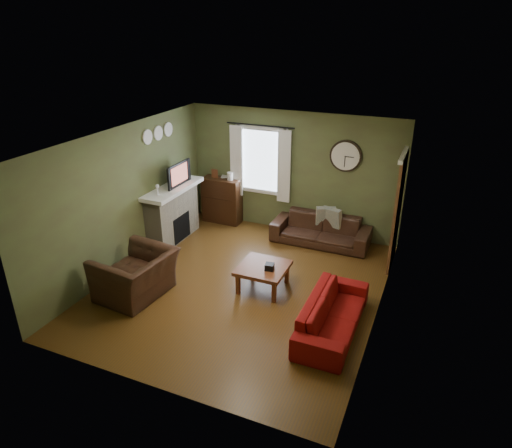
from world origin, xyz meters
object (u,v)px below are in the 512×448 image
at_px(sofa_brown, 321,230).
at_px(sofa_red, 333,314).
at_px(coffee_table, 263,277).
at_px(armchair, 136,275).
at_px(bookshelf, 222,200).

relative_size(sofa_brown, sofa_red, 1.07).
height_order(sofa_brown, coffee_table, sofa_brown).
relative_size(sofa_red, armchair, 1.57).
bearing_deg(sofa_red, sofa_brown, 19.23).
height_order(armchair, coffee_table, armchair).
relative_size(bookshelf, armchair, 0.87).
relative_size(bookshelf, sofa_red, 0.55).
bearing_deg(armchair, coffee_table, 123.95).
relative_size(sofa_brown, armchair, 1.68).
relative_size(armchair, coffee_table, 1.47).
bearing_deg(bookshelf, sofa_brown, -4.96).
xyz_separation_m(sofa_red, armchair, (-3.26, -0.36, 0.11)).
distance_m(sofa_brown, coffee_table, 2.14).
bearing_deg(bookshelf, armchair, -88.69).
bearing_deg(sofa_red, bookshelf, 48.41).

